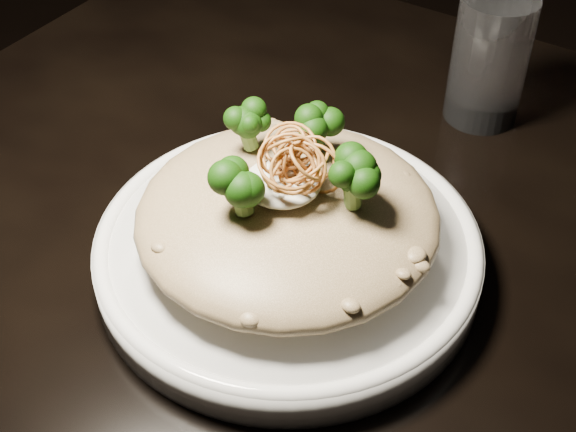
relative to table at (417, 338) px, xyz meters
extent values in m
cube|color=black|center=(0.00, 0.00, 0.06)|extent=(1.10, 0.80, 0.04)
cylinder|color=black|center=(-0.48, 0.33, -0.31)|extent=(0.05, 0.05, 0.71)
cylinder|color=white|center=(-0.10, -0.05, 0.10)|extent=(0.30, 0.30, 0.03)
ellipsoid|color=brown|center=(-0.10, -0.06, 0.14)|extent=(0.23, 0.23, 0.05)
ellipsoid|color=white|center=(-0.10, -0.06, 0.17)|extent=(0.06, 0.06, 0.02)
cylinder|color=white|center=(-0.05, 0.23, 0.15)|extent=(0.08, 0.08, 0.13)
camera|label=1|loc=(0.15, -0.43, 0.55)|focal=50.00mm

